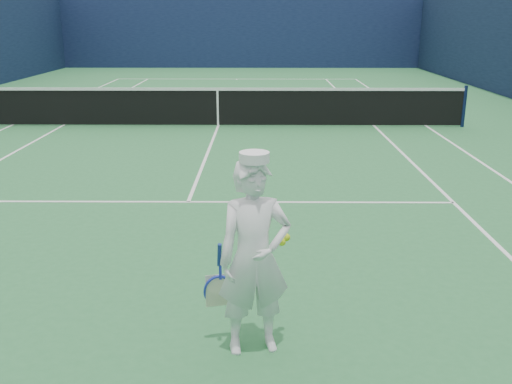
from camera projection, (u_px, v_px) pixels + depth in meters
ground at (218, 126)px, 14.97m from camera, size 80.00×80.00×0.00m
court_markings at (218, 126)px, 14.97m from camera, size 11.03×23.83×0.01m
windscreen_fence at (217, 48)px, 14.38m from camera, size 20.12×36.12×4.00m
tennis_net at (218, 105)px, 14.80m from camera, size 12.88×0.09×1.07m
tennis_player at (254, 257)px, 4.71m from camera, size 0.82×0.53×1.75m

